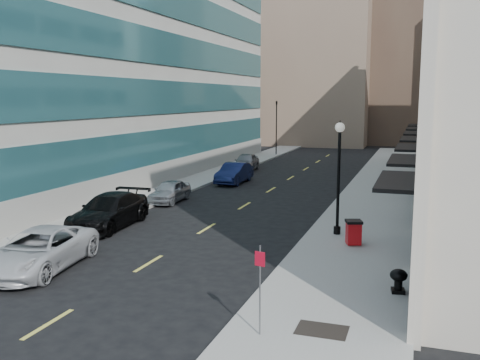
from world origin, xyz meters
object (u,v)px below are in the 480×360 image
Objects in this scene: car_black_pickup at (109,211)px; car_silver_sedan at (170,191)px; car_blue_sedan at (234,173)px; trash_bin at (354,232)px; car_grey_sedan at (246,162)px; sign_post at (260,278)px; urn_planter at (399,278)px; traffic_signal at (277,105)px; lamppost at (339,168)px; car_white_van at (39,250)px.

car_silver_sedan is at bearing 87.44° from car_black_pickup.
trash_bin is (10.81, -15.19, -0.04)m from car_blue_sedan.
sign_post is (10.86, -32.01, 0.96)m from car_grey_sedan.
sign_post is 3.14× the size of urn_planter.
car_black_pickup is 5.24× the size of trash_bin.
car_blue_sedan is 24.27m from urn_planter.
traffic_signal is at bearing 91.19° from trash_bin.
urn_planter is at bearing -87.51° from trash_bin.
sign_post reaches higher than urn_planter.
trash_bin is at bearing 111.36° from urn_planter.
lamppost is at bearing -27.29° from car_silver_sedan.
sign_post is (10.86, -16.65, 1.05)m from car_silver_sedan.
car_silver_sedan is at bearing 134.04° from sign_post.
trash_bin is 3.17m from lamppost.
car_white_van is 2.23× the size of sign_post.
car_grey_sedan is 5.78× the size of urn_planter.
car_blue_sedan is 18.65m from trash_bin.
traffic_signal is 1.27× the size of car_white_van.
sign_post is (11.56, -45.01, -3.98)m from traffic_signal.
lamppost is (11.90, -33.54, -2.45)m from traffic_signal.
car_white_van is 6.88m from car_black_pickup.
sign_post is (9.52, -25.01, 0.97)m from car_blue_sedan.
traffic_signal is 1.74× the size of car_silver_sedan.
traffic_signal reaches higher than car_silver_sedan.
sign_post reaches higher than car_silver_sedan.
car_silver_sedan is 0.86× the size of car_blue_sedan.
trash_bin is (12.15, -6.83, 0.05)m from car_silver_sedan.
car_white_van is at bearing -93.83° from car_grey_sedan.
urn_planter is (3.04, -7.01, -2.64)m from lamppost.
car_white_van is at bearing -139.58° from lamppost.
trash_bin is 5.75m from urn_planter.
urn_planter is at bearing -1.04° from car_white_van.
traffic_signal reaches higher than sign_post.
car_black_pickup is at bearing -94.73° from car_blue_sedan.
lamppost is (11.20, -5.18, 2.59)m from car_silver_sedan.
car_blue_sedan is 7.13m from car_grey_sedan.
car_blue_sedan is (2.04, -20.00, -4.95)m from traffic_signal.
car_white_van is 13.70m from car_silver_sedan.
sign_post is at bearing -116.35° from trash_bin.
car_black_pickup is at bearing -88.83° from traffic_signal.
lamppost is at bearing 5.93° from car_black_pickup.
car_white_van is 29.03m from car_grey_sedan.
car_grey_sedan is at bearing 87.33° from car_black_pickup.
traffic_signal is at bearing 109.54° from lamppost.
car_silver_sedan reaches higher than urn_planter.
lamppost is at bearing 33.00° from car_white_van.
urn_planter is (14.94, -40.55, -5.09)m from traffic_signal.
car_grey_sedan is 0.86× the size of lamppost.
traffic_signal reaches higher than trash_bin.
sign_post is at bearing -127.20° from urn_planter.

